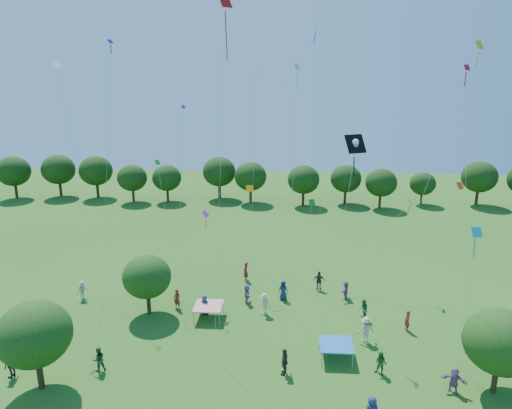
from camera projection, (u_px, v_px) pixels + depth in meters
The scene contains 40 objects.
near_tree_west at pixel (34, 334), 26.95m from camera, with size 4.36×4.36×5.66m.
near_tree_north at pixel (147, 277), 35.96m from camera, with size 3.83×3.83×4.94m.
near_tree_east at pixel (501, 342), 26.65m from camera, with size 4.26×4.26×5.33m.
treeline at pixel (264, 176), 69.08m from camera, with size 88.01×8.77×6.77m.
tent_red_stripe at pixel (208, 306), 35.82m from camera, with size 2.20×2.20×1.10m.
tent_blue at pixel (336, 344), 30.62m from camera, with size 2.20×2.20×1.10m.
crowd_person_0 at pixel (205, 305), 36.42m from camera, with size 0.82×0.44×1.66m, color navy.
crowd_person_1 at pixel (246, 271), 42.64m from camera, with size 0.68×0.43×1.81m, color maroon.
crowd_person_2 at pixel (99, 359), 29.33m from camera, with size 0.82×0.44×1.67m, color #214E2B.
crowd_person_3 at pixel (264, 304), 36.47m from camera, with size 1.18×0.53×1.81m, color beige.
crowd_person_4 at pixel (285, 361), 28.98m from camera, with size 1.07×0.49×1.82m, color #3A2F2E.
crowd_person_5 at pixel (346, 290), 39.04m from camera, with size 1.50×0.54×1.61m, color #925693.
crowd_person_6 at pixel (283, 290), 38.89m from camera, with size 0.85×0.46×1.73m, color #1A264E.
crowd_person_7 at pixel (177, 299), 37.34m from camera, with size 0.64×0.41×1.71m, color maroon.
crowd_person_8 at pixel (381, 363), 28.98m from camera, with size 0.78×0.42×1.58m, color #285D29.
crowd_person_9 at pixel (82, 290), 39.07m from camera, with size 1.05×0.47×1.61m, color #AE9B8B.
crowd_person_10 at pixel (11, 364), 28.72m from camera, with size 1.10×0.50×1.88m, color #463C38.
crowd_person_11 at pixel (247, 294), 38.35m from camera, with size 1.54×0.55×1.65m, color #9A5990.
crowd_person_13 at pixel (407, 321), 34.06m from camera, with size 0.61×0.39×1.63m, color maroon.
crowd_person_14 at pixel (363, 310), 35.66m from camera, with size 0.83×0.45×1.69m, color #2B6440.
crowd_person_15 at pixel (366, 329), 32.61m from camera, with size 1.25×0.56×1.92m, color #BEAC98.
crowd_person_16 at pixel (319, 281), 40.73m from camera, with size 1.03×0.47×1.76m, color #382F2D.
crowd_person_17 at pixel (454, 380), 27.36m from camera, with size 1.51×0.54×1.62m, color #8A5088.
pirate_kite at pixel (355, 149), 25.78m from camera, with size 2.08×1.08×13.92m.
red_high_kite at pixel (224, 61), 28.80m from camera, with size 1.04×4.19×21.95m.
small_kite_0 at pixel (466, 157), 27.89m from camera, with size 0.96×3.56×17.81m.
small_kite_1 at pixel (448, 206), 34.66m from camera, with size 5.61×2.27×9.42m.
small_kite_2 at pixel (455, 110), 30.28m from camera, with size 4.86×1.69×19.32m.
small_kite_3 at pixel (303, 239), 28.78m from camera, with size 2.02×1.04×9.84m.
small_kite_4 at pixel (317, 107), 36.16m from camera, with size 1.60×1.75×20.84m.
small_kite_5 at pixel (203, 223), 37.53m from camera, with size 2.74×0.70×6.53m.
small_kite_6 at pixel (67, 116), 35.81m from camera, with size 2.18×0.73×18.32m.
small_kite_7 at pixel (475, 252), 25.73m from camera, with size 1.27×1.85×9.02m.
small_kite_8 at pixel (401, 213), 39.43m from camera, with size 6.21×2.23×7.02m.
small_kite_9 at pixel (250, 199), 39.89m from camera, with size 0.72×0.68×8.02m.
small_kite_10 at pixel (255, 115), 39.06m from camera, with size 0.65×2.33×18.73m.
small_kite_11 at pixel (162, 191), 38.05m from camera, with size 1.71×1.63×10.50m.
small_kite_12 at pixel (108, 118), 38.24m from camera, with size 1.03×4.22×20.15m.
small_kite_13 at pixel (182, 166), 38.65m from camera, with size 0.42×4.05×14.84m.
small_kite_14 at pixel (294, 147), 29.54m from camera, with size 0.48×2.59×17.92m.
Camera 1 is at (1.85, -12.25, 18.21)m, focal length 32.00 mm.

